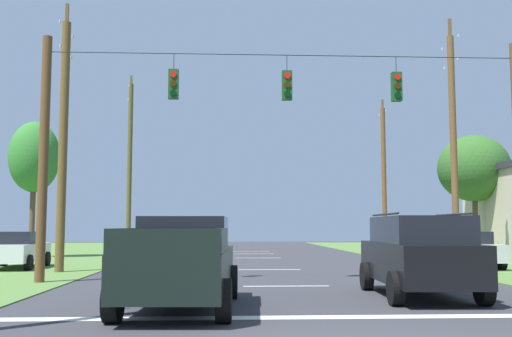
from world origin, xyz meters
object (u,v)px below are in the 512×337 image
object	(u,v)px
utility_pole_mid_left	(63,139)
tree_roadside_right	(474,169)
overhead_signal_span	(286,148)
distant_car_crossing_white	(16,249)
tree_roadside_left	(34,158)
utility_pole_mid_right	(453,143)
distant_car_oncoming	(464,249)
pickup_truck	(182,263)
utility_pole_far_right	(384,178)
suv_black	(419,254)
utility_pole_far_left	(130,163)

from	to	relation	value
utility_pole_mid_left	tree_roadside_right	bearing A→B (deg)	19.26
overhead_signal_span	distant_car_crossing_white	world-z (taller)	overhead_signal_span
tree_roadside_right	tree_roadside_left	world-z (taller)	tree_roadside_left
overhead_signal_span	utility_pole_mid_right	bearing A→B (deg)	35.33
utility_pole_mid_left	utility_pole_mid_right	bearing A→B (deg)	4.20
tree_roadside_right	distant_car_oncoming	bearing A→B (deg)	-117.89
overhead_signal_span	tree_roadside_right	bearing A→B (deg)	45.31
distant_car_oncoming	tree_roadside_right	size ratio (longest dim) A/B	0.68
utility_pole_mid_right	tree_roadside_left	distance (m)	22.25
pickup_truck	utility_pole_far_right	bearing A→B (deg)	65.81
suv_black	utility_pole_far_right	bearing A→B (deg)	77.05
distant_car_crossing_white	pickup_truck	bearing A→B (deg)	-57.96
overhead_signal_span	pickup_truck	size ratio (longest dim) A/B	2.83
suv_black	distant_car_oncoming	world-z (taller)	suv_black
distant_car_oncoming	utility_pole_far_right	world-z (taller)	utility_pole_far_right
utility_pole_far_left	tree_roadside_right	world-z (taller)	utility_pole_far_left
utility_pole_mid_left	suv_black	bearing A→B (deg)	-37.18
suv_black	distant_car_oncoming	distance (m)	11.22
utility_pole_mid_left	utility_pole_far_right	bearing A→B (deg)	41.01
utility_pole_far_right	pickup_truck	bearing A→B (deg)	-114.19
distant_car_crossing_white	utility_pole_mid_right	bearing A→B (deg)	-3.21
suv_black	distant_car_crossing_white	bearing A→B (deg)	141.82
pickup_truck	utility_pole_far_left	xyz separation A→B (m)	(-5.09, 24.48, 4.67)
overhead_signal_span	suv_black	size ratio (longest dim) A/B	3.18
utility_pole_far_left	utility_pole_mid_left	bearing A→B (deg)	-90.90
suv_black	overhead_signal_span	bearing A→B (deg)	124.46
utility_pole_mid_left	distant_car_oncoming	bearing A→B (deg)	5.65
utility_pole_mid_left	overhead_signal_span	bearing A→B (deg)	-27.16
tree_roadside_right	tree_roadside_left	distance (m)	23.61
pickup_truck	tree_roadside_right	world-z (taller)	tree_roadside_right
utility_pole_mid_right	tree_roadside_left	world-z (taller)	utility_pole_mid_right
distant_car_crossing_white	overhead_signal_span	bearing A→B (deg)	-31.12
overhead_signal_span	pickup_truck	distance (m)	7.33
suv_black	distant_car_crossing_white	size ratio (longest dim) A/B	1.11
distant_car_oncoming	pickup_truck	bearing A→B (deg)	-132.82
pickup_truck	utility_pole_mid_right	bearing A→B (deg)	47.36
pickup_truck	utility_pole_far_right	distance (m)	26.77
overhead_signal_span	distant_car_oncoming	bearing A→B (deg)	35.84
distant_car_oncoming	utility_pole_mid_left	size ratio (longest dim) A/B	0.41
pickup_truck	suv_black	xyz separation A→B (m)	(5.70, 1.74, 0.09)
distant_car_oncoming	utility_pole_far_left	size ratio (longest dim) A/B	0.38
utility_pole_far_right	utility_pole_far_left	xyz separation A→B (m)	(-15.96, 0.30, 0.87)
utility_pole_mid_right	tree_roadside_right	distance (m)	6.27
suv_black	distant_car_oncoming	xyz separation A→B (m)	(5.14, 9.96, -0.27)
overhead_signal_span	tree_roadside_right	size ratio (longest dim) A/B	2.45
overhead_signal_span	utility_pole_far_right	size ratio (longest dim) A/B	1.59
pickup_truck	utility_pole_far_right	xyz separation A→B (m)	(10.86, 24.18, 3.80)
suv_black	tree_roadside_left	xyz separation A→B (m)	(-15.47, 19.00, 4.48)
utility_pole_far_right	utility_pole_far_left	distance (m)	15.98
overhead_signal_span	tree_roadside_left	world-z (taller)	overhead_signal_span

